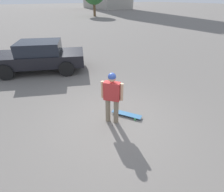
% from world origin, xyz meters
% --- Properties ---
extents(ground_plane, '(220.00, 220.00, 0.00)m').
position_xyz_m(ground_plane, '(0.00, 0.00, 0.00)').
color(ground_plane, slate).
extents(person, '(0.49, 0.45, 1.57)m').
position_xyz_m(person, '(0.00, 0.00, 0.92)').
color(person, '#7A6B56').
rests_on(person, ground_plane).
extents(skateboard, '(0.92, 0.70, 0.07)m').
position_xyz_m(skateboard, '(-0.00, 0.54, 0.06)').
color(skateboard, '#336693').
rests_on(skateboard, ground_plane).
extents(car_parked_near, '(3.35, 4.68, 1.46)m').
position_xyz_m(car_parked_near, '(-5.43, -0.76, 0.76)').
color(car_parked_near, black).
rests_on(car_parked_near, ground_plane).
extents(traffic_cone, '(0.35, 0.35, 0.52)m').
position_xyz_m(traffic_cone, '(-5.17, 0.40, 0.26)').
color(traffic_cone, orange).
rests_on(traffic_cone, ground_plane).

